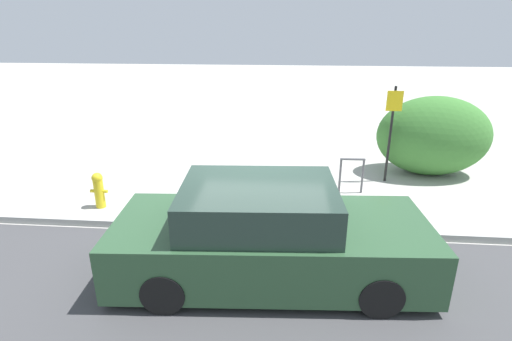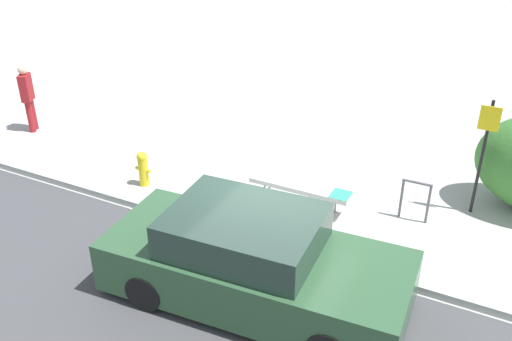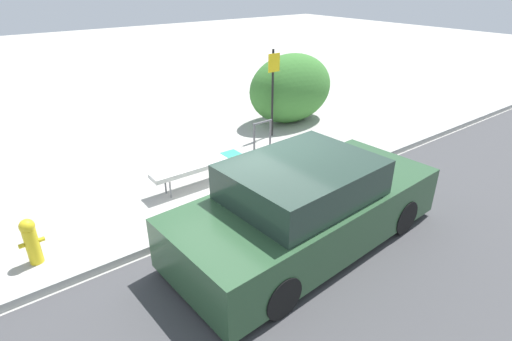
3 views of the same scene
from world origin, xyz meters
The scene contains 8 objects.
ground_plane centered at (0.00, 0.00, 0.00)m, with size 60.00×60.00×0.00m, color #ADAAA3.
curb centered at (0.00, 0.00, 0.07)m, with size 60.00×0.20×0.13m.
bench centered at (-0.17, 1.43, 0.44)m, with size 2.01×0.40×0.50m.
bike_rack centered at (1.91, 1.97, 0.50)m, with size 0.55×0.06×0.83m.
sign_post centered at (2.85, 2.75, 1.38)m, with size 0.36×0.08×2.30m.
fire_hydrant centered at (-3.42, 0.76, 0.41)m, with size 0.36×0.22×0.77m.
shrub_hedge centered at (4.06, 3.38, 0.99)m, with size 2.76×1.68×1.98m.
parked_car_near centered at (0.22, -1.34, 0.67)m, with size 4.71×2.15×1.48m.
Camera 3 is at (-3.68, -5.17, 3.96)m, focal length 28.00 mm.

